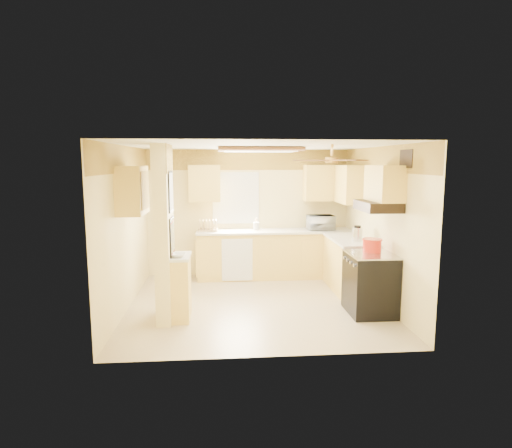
{
  "coord_description": "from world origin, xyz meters",
  "views": [
    {
      "loc": [
        -0.54,
        -6.59,
        2.25
      ],
      "look_at": [
        0.03,
        0.35,
        1.25
      ],
      "focal_mm": 30.0,
      "sensor_mm": 36.0,
      "label": 1
    }
  ],
  "objects": [
    {
      "name": "countertop_back",
      "position": [
        0.5,
        1.59,
        0.92
      ],
      "size": [
        3.04,
        0.64,
        0.04
      ],
      "primitive_type": "cube",
      "color": "white",
      "rests_on": "lower_cabinets_back"
    },
    {
      "name": "floor",
      "position": [
        0.0,
        0.0,
        0.0
      ],
      "size": [
        4.0,
        4.0,
        0.0
      ],
      "primitive_type": "plane",
      "color": "#CCB48D",
      "rests_on": "ground"
    },
    {
      "name": "dishwasher_panel",
      "position": [
        -0.25,
        1.29,
        0.43
      ],
      "size": [
        0.58,
        0.02,
        0.8
      ],
      "primitive_type": "cube",
      "color": "white",
      "rests_on": "lower_cabinets_back"
    },
    {
      "name": "poster_menu",
      "position": [
        -1.24,
        -0.55,
        1.85
      ],
      "size": [
        0.02,
        0.42,
        0.57
      ],
      "color": "black",
      "rests_on": "partition_column"
    },
    {
      "name": "dish_rack",
      "position": [
        -0.8,
        1.62,
        1.02
      ],
      "size": [
        0.39,
        0.3,
        0.21
      ],
      "color": "#D9B97D",
      "rests_on": "countertop_back"
    },
    {
      "name": "kettle",
      "position": [
        1.74,
        0.34,
        1.06
      ],
      "size": [
        0.17,
        0.17,
        0.26
      ],
      "color": "silver",
      "rests_on": "countertop_right"
    },
    {
      "name": "lower_cabinets_back",
      "position": [
        0.5,
        1.6,
        0.45
      ],
      "size": [
        3.0,
        0.6,
        0.9
      ],
      "primitive_type": "cube",
      "color": "#FAD65F",
      "rests_on": "floor"
    },
    {
      "name": "wall_right",
      "position": [
        2.0,
        0.0,
        1.25
      ],
      "size": [
        0.0,
        3.8,
        3.8
      ],
      "primitive_type": "plane",
      "rotation": [
        1.57,
        0.0,
        -1.57
      ],
      "color": "#F8E297",
      "rests_on": "floor"
    },
    {
      "name": "upper_cab_left_wall",
      "position": [
        -1.82,
        -0.25,
        1.85
      ],
      "size": [
        0.35,
        0.75,
        0.7
      ],
      "primitive_type": "cube",
      "color": "#FAD65F",
      "rests_on": "wall_left"
    },
    {
      "name": "ledge_top",
      "position": [
        -1.13,
        -0.55,
        0.92
      ],
      "size": [
        0.28,
        0.58,
        0.04
      ],
      "primitive_type": "cube",
      "color": "white",
      "rests_on": "partition_ledge"
    },
    {
      "name": "partition_column",
      "position": [
        -1.35,
        -0.55,
        1.25
      ],
      "size": [
        0.2,
        0.7,
        2.5
      ],
      "primitive_type": "cube",
      "color": "#F8E297",
      "rests_on": "floor"
    },
    {
      "name": "wall_back",
      "position": [
        0.0,
        1.9,
        1.25
      ],
      "size": [
        4.0,
        0.0,
        4.0
      ],
      "primitive_type": "plane",
      "rotation": [
        1.57,
        0.0,
        0.0
      ],
      "color": "#F8E297",
      "rests_on": "floor"
    },
    {
      "name": "ceiling_light_panel",
      "position": [
        0.1,
        0.5,
        2.46
      ],
      "size": [
        1.35,
        0.95,
        0.06
      ],
      "color": "brown",
      "rests_on": "ceiling"
    },
    {
      "name": "utensil_crock",
      "position": [
        0.14,
        1.68,
        1.02
      ],
      "size": [
        0.12,
        0.12,
        0.23
      ],
      "color": "white",
      "rests_on": "countertop_back"
    },
    {
      "name": "range_hood",
      "position": [
        1.74,
        -0.55,
        1.62
      ],
      "size": [
        0.5,
        0.76,
        0.14
      ],
      "primitive_type": "cube",
      "color": "black",
      "rests_on": "upper_cab_over_stove"
    },
    {
      "name": "wall_front",
      "position": [
        0.0,
        -1.9,
        1.25
      ],
      "size": [
        4.0,
        0.0,
        4.0
      ],
      "primitive_type": "plane",
      "rotation": [
        -1.57,
        0.0,
        0.0
      ],
      "color": "#F8E297",
      "rests_on": "floor"
    },
    {
      "name": "lower_cabinets_right",
      "position": [
        1.7,
        0.6,
        0.45
      ],
      "size": [
        0.6,
        1.4,
        0.9
      ],
      "primitive_type": "cube",
      "color": "#FAD65F",
      "rests_on": "floor"
    },
    {
      "name": "stove",
      "position": [
        1.67,
        -0.55,
        0.46
      ],
      "size": [
        0.68,
        0.77,
        0.92
      ],
      "color": "black",
      "rests_on": "floor"
    },
    {
      "name": "bowl",
      "position": [
        -1.15,
        -0.66,
        0.97
      ],
      "size": [
        0.26,
        0.26,
        0.05
      ],
      "primitive_type": "imported",
      "rotation": [
        0.0,
        0.0,
        -0.26
      ],
      "color": "white",
      "rests_on": "ledge_top"
    },
    {
      "name": "ceiling",
      "position": [
        0.0,
        0.0,
        2.5
      ],
      "size": [
        4.0,
        4.0,
        0.0
      ],
      "primitive_type": "plane",
      "rotation": [
        3.14,
        0.0,
        0.0
      ],
      "color": "white",
      "rests_on": "wall_back"
    },
    {
      "name": "window",
      "position": [
        -0.25,
        1.89,
        1.55
      ],
      "size": [
        0.92,
        0.02,
        1.02
      ],
      "color": "white",
      "rests_on": "wall_back"
    },
    {
      "name": "vent_grate",
      "position": [
        1.98,
        -0.9,
        2.3
      ],
      "size": [
        0.02,
        0.4,
        0.25
      ],
      "primitive_type": "cube",
      "color": "black",
      "rests_on": "wall_right"
    },
    {
      "name": "upper_cab_back_right",
      "position": [
        1.55,
        1.72,
        1.85
      ],
      "size": [
        0.9,
        0.35,
        0.7
      ],
      "primitive_type": "cube",
      "color": "#FAD65F",
      "rests_on": "wall_back"
    },
    {
      "name": "upper_cab_right",
      "position": [
        1.82,
        1.25,
        1.85
      ],
      "size": [
        0.35,
        1.0,
        0.7
      ],
      "primitive_type": "cube",
      "color": "#FAD65F",
      "rests_on": "wall_right"
    },
    {
      "name": "poster_nashville",
      "position": [
        -1.24,
        -0.55,
        1.2
      ],
      "size": [
        0.02,
        0.42,
        0.57
      ],
      "color": "black",
      "rests_on": "partition_column"
    },
    {
      "name": "partition_ledge",
      "position": [
        -1.13,
        -0.55,
        0.45
      ],
      "size": [
        0.25,
        0.55,
        0.9
      ],
      "primitive_type": "cube",
      "color": "#FAD65F",
      "rests_on": "floor"
    },
    {
      "name": "wallpaper_border",
      "position": [
        0.0,
        1.88,
        2.3
      ],
      "size": [
        4.0,
        0.02,
        0.4
      ],
      "primitive_type": "cube",
      "color": "gold",
      "rests_on": "wall_back"
    },
    {
      "name": "upper_cab_back_left",
      "position": [
        -0.85,
        1.72,
        1.85
      ],
      "size": [
        0.6,
        0.35,
        0.7
      ],
      "primitive_type": "cube",
      "color": "#FAD65F",
      "rests_on": "wall_back"
    },
    {
      "name": "microwave",
      "position": [
        1.41,
        1.59,
        1.08
      ],
      "size": [
        0.53,
        0.38,
        0.28
      ],
      "primitive_type": "imported",
      "rotation": [
        0.0,
        0.0,
        3.22
      ],
      "color": "white",
      "rests_on": "countertop_back"
    },
    {
      "name": "dutch_oven",
      "position": [
        1.72,
        -0.42,
        1.02
      ],
      "size": [
        0.3,
        0.3,
        0.2
      ],
      "color": "red",
      "rests_on": "stove"
    },
    {
      "name": "wall_left",
      "position": [
        -2.0,
        0.0,
        1.25
      ],
      "size": [
        0.0,
        3.8,
        3.8
      ],
      "primitive_type": "plane",
      "rotation": [
        1.57,
        0.0,
        1.57
      ],
      "color": "#F8E297",
      "rests_on": "floor"
    },
    {
      "name": "countertop_right",
      "position": [
        1.69,
        0.6,
        0.92
      ],
      "size": [
        0.64,
        1.44,
        0.04
      ],
      "primitive_type": "cube",
      "color": "white",
      "rests_on": "lower_cabinets_right"
    },
    {
      "name": "upper_cab_over_stove",
      "position": [
        1.82,
        -0.55,
        1.95
      ],
      "size": [
        0.35,
        0.76,
        0.52
      ],
      "primitive_type": "cube",
      "color": "#FAD65F",
      "rests_on": "wall_right"
    },
    {
      "name": "ceiling_fan",
      "position": [
        1.0,
        -0.7,
        2.29
      ],
      "size": [
        1.15,
        1.15,
        0.26
      ],
      "color": "gold",
      "rests_on": "ceiling"
    }
  ]
}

